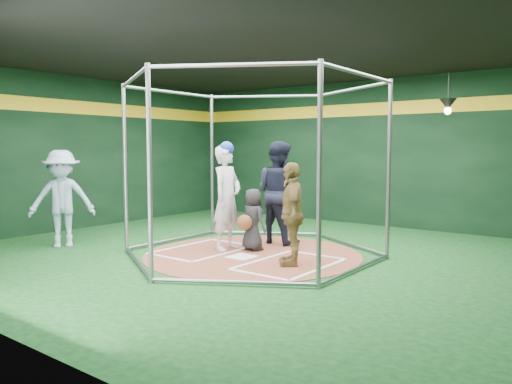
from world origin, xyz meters
The scene contains 12 objects.
room_shell centered at (0.00, 0.01, 1.75)m, with size 10.10×9.10×3.53m.
clay_disc centered at (0.00, 0.00, 0.01)m, with size 3.80×3.80×0.01m, color brown.
home_plate centered at (0.00, -0.30, 0.02)m, with size 0.43×0.43×0.01m, color white.
batter_box_left centered at (-0.95, -0.25, 0.02)m, with size 1.17×1.77×0.01m.
batter_box_right centered at (0.95, -0.25, 0.02)m, with size 1.17×1.77×0.01m.
batting_cage centered at (0.00, 0.00, 1.50)m, with size 4.05×4.67×3.00m.
pendant_lamp_near centered at (2.20, 3.60, 2.74)m, with size 0.34×0.34×0.90m.
batter_figure centered at (-0.63, 0.05, 0.99)m, with size 0.53×0.74×1.98m.
visitor_leopard centered at (0.98, -0.25, 0.83)m, with size 0.96×0.40×1.63m, color #A68B47.
catcher_figure centered at (-0.21, 0.26, 0.57)m, with size 0.62×0.63×1.12m.
umpire centered at (-0.25, 1.16, 1.01)m, with size 0.97×0.75×1.99m, color black.
bystander_blue centered at (-3.32, -1.59, 0.92)m, with size 1.19×0.68×1.83m, color #9BB5CE.
Camera 1 is at (5.27, -6.82, 1.86)m, focal length 35.00 mm.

